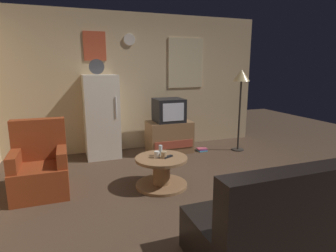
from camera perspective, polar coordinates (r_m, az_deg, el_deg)
name	(u,v)px	position (r m, az deg, el deg)	size (l,w,h in m)	color
ground_plane	(185,197)	(3.73, 3.43, -14.24)	(12.00, 12.00, 0.00)	#4C3828
wall_with_art	(137,83)	(5.68, -6.27, 8.75)	(5.20, 0.12, 2.65)	#D1B284
fridge	(101,116)	(5.27, -13.36, 1.93)	(0.60, 0.62, 1.77)	silver
tv_stand	(169,137)	(5.47, 0.26, -2.19)	(0.84, 0.53, 0.61)	#8E6642
crt_tv	(169,110)	(5.36, 0.15, 3.24)	(0.54, 0.51, 0.44)	black
standing_lamp	(241,82)	(5.61, 14.64, 8.68)	(0.32, 0.32, 1.59)	#332D28
coffee_table	(161,172)	(3.96, -1.34, -9.27)	(0.72, 0.72, 0.42)	#8E6642
wine_glass	(161,150)	(3.94, -1.53, -4.97)	(0.05, 0.05, 0.15)	silver
mug_ceramic_white	(157,154)	(3.86, -2.26, -5.79)	(0.08, 0.08, 0.09)	silver
mug_ceramic_tan	(164,155)	(3.84, -0.83, -5.87)	(0.08, 0.08, 0.09)	tan
remote_control	(168,157)	(3.88, 0.00, -6.24)	(0.15, 0.04, 0.02)	black
armchair	(40,168)	(4.09, -24.48, -7.78)	(0.68, 0.68, 0.96)	maroon
couch	(291,224)	(2.78, 23.69, -17.73)	(1.70, 0.80, 0.92)	black
book_stack	(202,149)	(5.64, 6.87, -4.75)	(0.19, 0.18, 0.06)	#49A8C8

